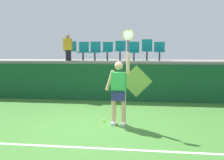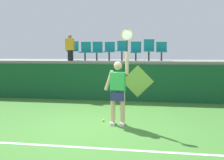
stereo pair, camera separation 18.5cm
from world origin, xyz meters
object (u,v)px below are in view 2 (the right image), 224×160
Objects in this scene: stadium_chair_2 at (97,50)px; stadium_chair_7 at (162,50)px; water_bottle at (145,58)px; stadium_chair_5 at (136,50)px; stadium_chair_3 at (109,50)px; stadium_chair_6 at (149,49)px; stadium_chair_0 at (73,49)px; stadium_chair_1 at (85,50)px; tennis_player at (118,89)px; spectator_0 at (70,47)px; tennis_ball at (103,120)px; stadium_chair_4 at (122,49)px.

stadium_chair_2 reaches higher than stadium_chair_7.
stadium_chair_7 reaches higher than water_bottle.
stadium_chair_5 is at bearing 179.69° from stadium_chair_7.
stadium_chair_2 is 1.02× the size of stadium_chair_3.
stadium_chair_6 reaches higher than stadium_chair_2.
stadium_chair_2 is (-2.06, 0.71, 0.31)m from water_bottle.
stadium_chair_0 reaches higher than stadium_chair_1.
stadium_chair_1 is at bearing 179.91° from stadium_chair_7.
tennis_player is at bearing -58.42° from stadium_chair_0.
stadium_chair_5 is at bearing 118.63° from water_bottle.
spectator_0 is (-3.15, 0.27, 0.44)m from water_bottle.
tennis_ball is 3.73m from water_bottle.
stadium_chair_2 reaches higher than stadium_chair_5.
tennis_player is 4.60m from spectator_0.
spectator_0 is at bearing 124.48° from tennis_player.
spectator_0 reaches higher than stadium_chair_4.
stadium_chair_4 is at bearing 94.74° from tennis_player.
stadium_chair_6 is (1.13, 0.01, 0.02)m from stadium_chair_4.
stadium_chair_6 is at bearing 0.06° from stadium_chair_1.
water_bottle is (1.08, 3.14, 1.68)m from tennis_ball.
water_bottle is 0.31× the size of stadium_chair_2.
tennis_player is at bearing -64.53° from stadium_chair_1.
stadium_chair_6 is (2.22, 0.00, 0.06)m from stadium_chair_2.
stadium_chair_4 reaches higher than stadium_chair_5.
spectator_0 is (-1.08, -0.43, 0.13)m from stadium_chair_2.
water_bottle is at bearing -15.26° from stadium_chair_1.
tennis_player is 3.11× the size of stadium_chair_5.
tennis_player is at bearing -85.26° from stadium_chair_4.
stadium_chair_1 is at bearing -179.92° from stadium_chair_2.
water_bottle is 0.30× the size of stadium_chair_0.
stadium_chair_2 is 0.97× the size of stadium_chair_4.
stadium_chair_0 is (-2.51, 4.09, 1.11)m from tennis_player.
tennis_ball is at bearing -100.17° from stadium_chair_5.
tennis_ball is at bearing -108.88° from water_bottle.
stadium_chair_7 is at bearing 65.46° from tennis_ball.
stadium_chair_3 is at bearing -179.99° from stadium_chair_4.
tennis_player is 4.24m from stadium_chair_5.
tennis_ball is 0.08× the size of stadium_chair_3.
water_bottle is 0.23× the size of spectator_0.
stadium_chair_4 is 2.22m from spectator_0.
stadium_chair_2 reaches higher than stadium_chair_1.
stadium_chair_7 reaches higher than tennis_ball.
stadium_chair_7 is at bearing -0.13° from stadium_chair_2.
stadium_chair_3 is at bearing 179.97° from stadium_chair_7.
stadium_chair_1 is at bearing 164.74° from water_bottle.
tennis_ball is 4.35m from stadium_chair_4.
stadium_chair_6 reaches higher than water_bottle.
spectator_0 reaches higher than tennis_player.
stadium_chair_4 is (2.17, 0.00, -0.00)m from stadium_chair_0.
tennis_player is 1.06m from tennis_ball.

